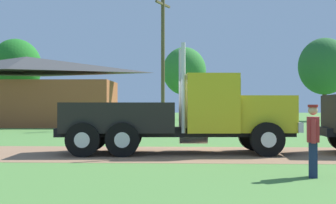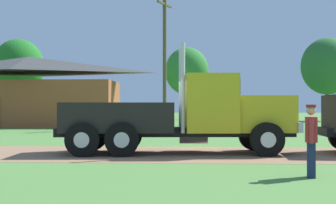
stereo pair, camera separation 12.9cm
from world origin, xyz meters
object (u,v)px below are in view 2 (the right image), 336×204
visitor_walking_mid (311,138)px  shed_building (28,93)px  truck_foreground_white (182,116)px  utility_pole_near (165,59)px

visitor_walking_mid → shed_building: shed_building is taller
truck_foreground_white → utility_pole_near: utility_pole_near is taller
visitor_walking_mid → utility_pole_near: (-4.70, 22.64, 4.03)m
shed_building → utility_pole_near: (10.94, -3.66, 2.27)m
truck_foreground_white → shed_building: size_ratio=0.57×
shed_building → utility_pole_near: utility_pole_near is taller
shed_building → visitor_walking_mid: bearing=-59.3°
truck_foreground_white → utility_pole_near: size_ratio=0.87×
visitor_walking_mid → utility_pole_near: size_ratio=0.18×
truck_foreground_white → visitor_walking_mid: 6.20m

